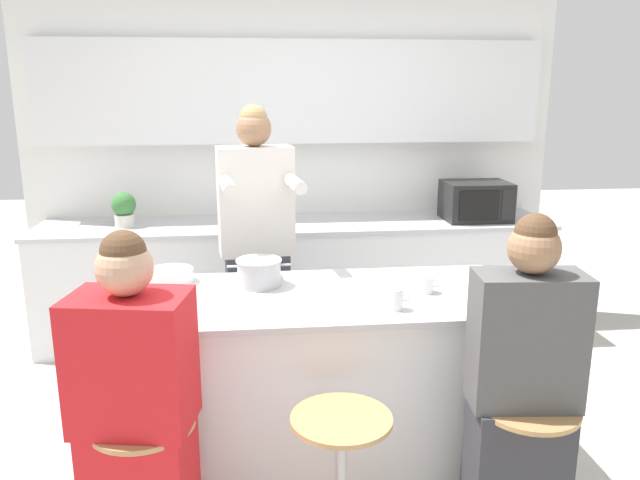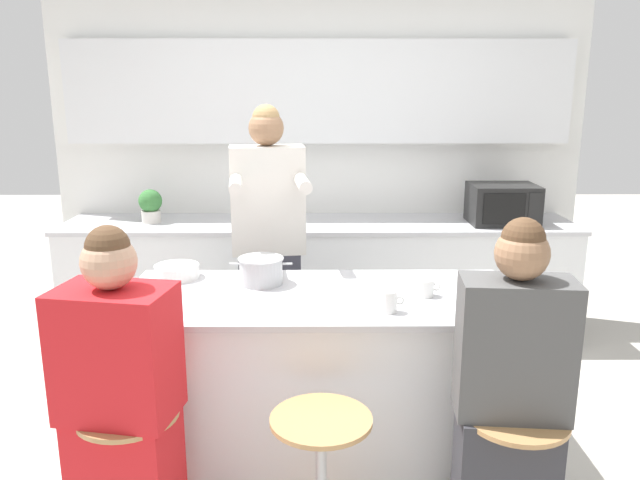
{
  "view_description": "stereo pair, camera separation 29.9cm",
  "coord_description": "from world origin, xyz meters",
  "px_view_note": "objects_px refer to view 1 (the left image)",
  "views": [
    {
      "loc": [
        -0.31,
        -2.83,
        1.87
      ],
      "look_at": [
        0.0,
        0.08,
        1.14
      ],
      "focal_mm": 35.0,
      "sensor_mm": 36.0,
      "label": 1
    },
    {
      "loc": [
        -0.02,
        -2.85,
        1.87
      ],
      "look_at": [
        0.0,
        0.08,
        1.14
      ],
      "focal_mm": 35.0,
      "sensor_mm": 36.0,
      "label": 2
    }
  ],
  "objects_px": {
    "bar_stool_center": "(341,478)",
    "cooking_pot": "(259,273)",
    "coffee_cup_near": "(395,299)",
    "potted_plant": "(124,208)",
    "coffee_cup_far": "(425,284)",
    "microwave": "(476,201)",
    "person_cooking": "(257,257)",
    "person_seated_near": "(521,399)",
    "fruit_bowl": "(171,276)",
    "person_wrapped_blanket": "(136,418)",
    "kitchen_island": "(322,378)",
    "bar_stool_rightmost": "(524,465)"
  },
  "relations": [
    {
      "from": "person_wrapped_blanket",
      "to": "microwave",
      "type": "relative_size",
      "value": 2.91
    },
    {
      "from": "bar_stool_rightmost",
      "to": "microwave",
      "type": "relative_size",
      "value": 1.33
    },
    {
      "from": "cooking_pot",
      "to": "person_seated_near",
      "type": "bearing_deg",
      "value": -38.56
    },
    {
      "from": "person_seated_near",
      "to": "coffee_cup_far",
      "type": "xyz_separation_m",
      "value": [
        -0.23,
        0.63,
        0.29
      ]
    },
    {
      "from": "person_seated_near",
      "to": "fruit_bowl",
      "type": "xyz_separation_m",
      "value": [
        -1.48,
        0.92,
        0.28
      ]
    },
    {
      "from": "coffee_cup_near",
      "to": "potted_plant",
      "type": "height_order",
      "value": "potted_plant"
    },
    {
      "from": "bar_stool_center",
      "to": "person_seated_near",
      "type": "relative_size",
      "value": 0.45
    },
    {
      "from": "kitchen_island",
      "to": "cooking_pot",
      "type": "bearing_deg",
      "value": 150.43
    },
    {
      "from": "person_seated_near",
      "to": "bar_stool_center",
      "type": "bearing_deg",
      "value": -172.28
    },
    {
      "from": "bar_stool_rightmost",
      "to": "person_seated_near",
      "type": "distance_m",
      "value": 0.29
    },
    {
      "from": "person_cooking",
      "to": "potted_plant",
      "type": "bearing_deg",
      "value": 129.05
    },
    {
      "from": "person_wrapped_blanket",
      "to": "fruit_bowl",
      "type": "relative_size",
      "value": 5.99
    },
    {
      "from": "kitchen_island",
      "to": "coffee_cup_near",
      "type": "distance_m",
      "value": 0.63
    },
    {
      "from": "bar_stool_rightmost",
      "to": "person_cooking",
      "type": "height_order",
      "value": "person_cooking"
    },
    {
      "from": "cooking_pot",
      "to": "potted_plant",
      "type": "bearing_deg",
      "value": 122.15
    },
    {
      "from": "bar_stool_center",
      "to": "potted_plant",
      "type": "bearing_deg",
      "value": 117.77
    },
    {
      "from": "bar_stool_center",
      "to": "fruit_bowl",
      "type": "xyz_separation_m",
      "value": [
        -0.75,
        0.96,
        0.57
      ]
    },
    {
      "from": "person_cooking",
      "to": "microwave",
      "type": "distance_m",
      "value": 1.87
    },
    {
      "from": "person_seated_near",
      "to": "coffee_cup_near",
      "type": "bearing_deg",
      "value": 141.58
    },
    {
      "from": "cooking_pot",
      "to": "coffee_cup_near",
      "type": "xyz_separation_m",
      "value": [
        0.6,
        -0.41,
        -0.02
      ]
    },
    {
      "from": "kitchen_island",
      "to": "coffee_cup_far",
      "type": "height_order",
      "value": "coffee_cup_far"
    },
    {
      "from": "potted_plant",
      "to": "person_seated_near",
      "type": "bearing_deg",
      "value": -49.62
    },
    {
      "from": "microwave",
      "to": "bar_stool_center",
      "type": "bearing_deg",
      "value": -120.18
    },
    {
      "from": "bar_stool_center",
      "to": "coffee_cup_near",
      "type": "height_order",
      "value": "coffee_cup_near"
    },
    {
      "from": "bar_stool_center",
      "to": "coffee_cup_far",
      "type": "height_order",
      "value": "coffee_cup_far"
    },
    {
      "from": "person_wrapped_blanket",
      "to": "person_seated_near",
      "type": "xyz_separation_m",
      "value": [
        1.51,
        0.0,
        -0.01
      ]
    },
    {
      "from": "coffee_cup_far",
      "to": "bar_stool_center",
      "type": "bearing_deg",
      "value": -127.25
    },
    {
      "from": "potted_plant",
      "to": "coffee_cup_far",
      "type": "bearing_deg",
      "value": -44.21
    },
    {
      "from": "kitchen_island",
      "to": "person_wrapped_blanket",
      "type": "bearing_deg",
      "value": -139.86
    },
    {
      "from": "bar_stool_center",
      "to": "cooking_pot",
      "type": "distance_m",
      "value": 1.09
    },
    {
      "from": "kitchen_island",
      "to": "person_seated_near",
      "type": "bearing_deg",
      "value": -41.67
    },
    {
      "from": "person_cooking",
      "to": "microwave",
      "type": "height_order",
      "value": "person_cooking"
    },
    {
      "from": "person_cooking",
      "to": "person_seated_near",
      "type": "distance_m",
      "value": 1.77
    },
    {
      "from": "bar_stool_rightmost",
      "to": "potted_plant",
      "type": "relative_size",
      "value": 2.56
    },
    {
      "from": "person_seated_near",
      "to": "cooking_pot",
      "type": "height_order",
      "value": "person_seated_near"
    },
    {
      "from": "kitchen_island",
      "to": "person_cooking",
      "type": "height_order",
      "value": "person_cooking"
    },
    {
      "from": "bar_stool_center",
      "to": "coffee_cup_far",
      "type": "distance_m",
      "value": 1.01
    },
    {
      "from": "coffee_cup_near",
      "to": "coffee_cup_far",
      "type": "xyz_separation_m",
      "value": [
        0.2,
        0.22,
        -0.01
      ]
    },
    {
      "from": "coffee_cup_near",
      "to": "fruit_bowl",
      "type": "bearing_deg",
      "value": 153.99
    },
    {
      "from": "bar_stool_rightmost",
      "to": "microwave",
      "type": "xyz_separation_m",
      "value": [
        0.59,
        2.31,
        0.67
      ]
    },
    {
      "from": "bar_stool_rightmost",
      "to": "coffee_cup_near",
      "type": "xyz_separation_m",
      "value": [
        -0.45,
        0.44,
        0.58
      ]
    },
    {
      "from": "bar_stool_center",
      "to": "bar_stool_rightmost",
      "type": "distance_m",
      "value": 0.76
    },
    {
      "from": "kitchen_island",
      "to": "bar_stool_rightmost",
      "type": "height_order",
      "value": "kitchen_island"
    },
    {
      "from": "bar_stool_center",
      "to": "coffee_cup_far",
      "type": "bearing_deg",
      "value": 52.75
    },
    {
      "from": "fruit_bowl",
      "to": "potted_plant",
      "type": "xyz_separation_m",
      "value": [
        -0.49,
        1.4,
        0.09
      ]
    },
    {
      "from": "person_wrapped_blanket",
      "to": "cooking_pot",
      "type": "xyz_separation_m",
      "value": [
        0.48,
        0.82,
        0.31
      ]
    },
    {
      "from": "bar_stool_center",
      "to": "person_wrapped_blanket",
      "type": "xyz_separation_m",
      "value": [
        -0.78,
        0.03,
        0.29
      ]
    },
    {
      "from": "bar_stool_center",
      "to": "person_cooking",
      "type": "bearing_deg",
      "value": 101.86
    },
    {
      "from": "person_wrapped_blanket",
      "to": "cooking_pot",
      "type": "bearing_deg",
      "value": 70.14
    },
    {
      "from": "coffee_cup_far",
      "to": "microwave",
      "type": "distance_m",
      "value": 1.86
    }
  ]
}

